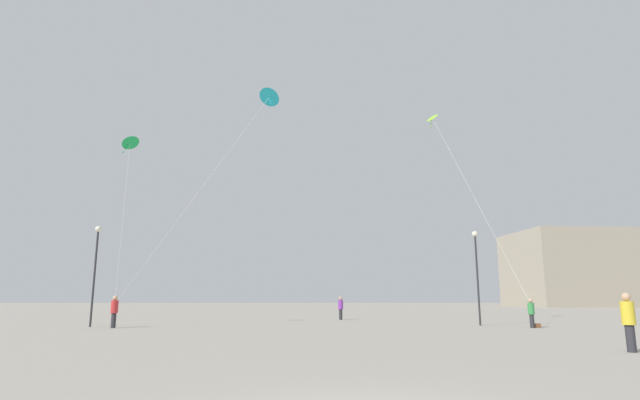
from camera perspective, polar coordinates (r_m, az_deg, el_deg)
The scene contains 11 objects.
person_in_green at distance 31.14m, azimuth 22.94°, elevation -11.64°, with size 0.35×0.35×1.62m.
person_in_yellow at distance 18.88m, azimuth 31.72°, elevation -11.49°, with size 0.40×0.40×1.83m.
person_in_purple at distance 39.14m, azimuth 2.37°, elevation -12.10°, with size 0.38×0.38×1.73m.
person_in_red at distance 30.98m, azimuth -22.40°, elevation -11.53°, with size 0.39×0.39×1.78m.
kite_cyan_diamond at distance 31.56m, azimuth -5.86°, elevation 11.51°, with size 9.32×1.60×13.03m.
kite_lime_diamond at distance 38.35m, azimuth 12.80°, elevation 8.88°, with size 3.91×7.20×13.88m.
kite_emerald_diamond at distance 33.45m, azimuth -20.84°, elevation 6.05°, with size 1.39×1.84×10.26m.
building_left_hall at distance 107.89m, azimuth 28.21°, elevation -6.96°, with size 27.78×18.93×13.80m.
lamppost_east at distance 32.66m, azimuth -24.20°, elevation -6.25°, with size 0.36×0.36×5.88m.
lamppost_west at distance 32.81m, azimuth 17.42°, elevation -6.84°, with size 0.36×0.36×5.78m.
handbag_beside_flyer at distance 31.41m, azimuth 23.56°, elevation -12.99°, with size 0.32×0.14×0.24m, color brown.
Camera 1 is at (-0.92, -7.34, 1.68)m, focal length 28.08 mm.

